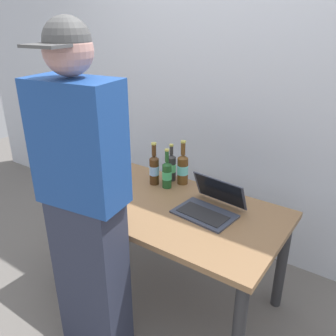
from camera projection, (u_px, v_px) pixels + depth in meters
ground_plane at (163, 290)px, 2.47m from camera, size 8.00×8.00×0.00m
desk at (163, 216)px, 2.22m from camera, size 1.50×0.78×0.70m
laptop at (210, 205)px, 2.08m from camera, size 0.38×0.34×0.19m
beer_bottle_brown at (167, 174)px, 2.35m from camera, size 0.06×0.06×0.28m
beer_bottle_dark at (183, 168)px, 2.40m from camera, size 0.08×0.08×0.31m
beer_bottle_amber at (171, 167)px, 2.46m from camera, size 0.07×0.07×0.27m
beer_bottle_green at (154, 169)px, 2.39m from camera, size 0.07×0.07×0.30m
person_figure at (85, 209)px, 1.70m from camera, size 0.44×0.32×1.78m
back_wall at (228, 86)px, 2.57m from camera, size 6.00×0.10×2.60m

